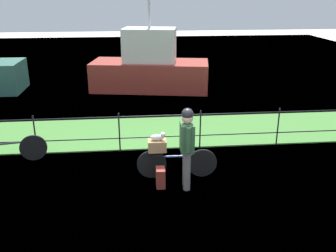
{
  "coord_description": "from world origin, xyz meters",
  "views": [
    {
      "loc": [
        -0.65,
        -6.66,
        3.8
      ],
      "look_at": [
        0.12,
        1.19,
        0.9
      ],
      "focal_mm": 39.98,
      "sensor_mm": 36.0,
      "label": 1
    }
  ],
  "objects_px": {
    "backpack_on_paving": "(161,178)",
    "bicycle_parked": "(8,150)",
    "bicycle_main": "(176,163)",
    "cyclist_person": "(187,142)",
    "moored_boat_mid": "(150,68)",
    "terrier_dog": "(158,137)",
    "wooden_crate": "(157,145)"
  },
  "relations": [
    {
      "from": "bicycle_main",
      "to": "cyclist_person",
      "type": "height_order",
      "value": "cyclist_person"
    },
    {
      "from": "cyclist_person",
      "to": "moored_boat_mid",
      "type": "distance_m",
      "value": 7.97
    },
    {
      "from": "moored_boat_mid",
      "to": "cyclist_person",
      "type": "bearing_deg",
      "value": -87.81
    },
    {
      "from": "terrier_dog",
      "to": "bicycle_parked",
      "type": "height_order",
      "value": "terrier_dog"
    },
    {
      "from": "cyclist_person",
      "to": "bicycle_parked",
      "type": "distance_m",
      "value": 4.26
    },
    {
      "from": "cyclist_person",
      "to": "backpack_on_paving",
      "type": "xyz_separation_m",
      "value": [
        -0.52,
        0.08,
        -0.8
      ]
    },
    {
      "from": "bicycle_main",
      "to": "cyclist_person",
      "type": "relative_size",
      "value": 1.01
    },
    {
      "from": "cyclist_person",
      "to": "backpack_on_paving",
      "type": "relative_size",
      "value": 4.21
    },
    {
      "from": "bicycle_parked",
      "to": "moored_boat_mid",
      "type": "bearing_deg",
      "value": 60.73
    },
    {
      "from": "wooden_crate",
      "to": "backpack_on_paving",
      "type": "relative_size",
      "value": 0.95
    },
    {
      "from": "cyclist_person",
      "to": "moored_boat_mid",
      "type": "relative_size",
      "value": 0.35
    },
    {
      "from": "bicycle_main",
      "to": "backpack_on_paving",
      "type": "xyz_separation_m",
      "value": [
        -0.36,
        -0.38,
        -0.13
      ]
    },
    {
      "from": "bicycle_main",
      "to": "bicycle_parked",
      "type": "relative_size",
      "value": 1.02
    },
    {
      "from": "moored_boat_mid",
      "to": "backpack_on_paving",
      "type": "bearing_deg",
      "value": -91.54
    },
    {
      "from": "wooden_crate",
      "to": "cyclist_person",
      "type": "relative_size",
      "value": 0.23
    },
    {
      "from": "bicycle_parked",
      "to": "backpack_on_paving",
      "type": "bearing_deg",
      "value": -22.9
    },
    {
      "from": "cyclist_person",
      "to": "backpack_on_paving",
      "type": "distance_m",
      "value": 0.96
    },
    {
      "from": "backpack_on_paving",
      "to": "bicycle_parked",
      "type": "relative_size",
      "value": 0.24
    },
    {
      "from": "wooden_crate",
      "to": "cyclist_person",
      "type": "bearing_deg",
      "value": -40.59
    },
    {
      "from": "backpack_on_paving",
      "to": "moored_boat_mid",
      "type": "relative_size",
      "value": 0.08
    },
    {
      "from": "bicycle_main",
      "to": "wooden_crate",
      "type": "height_order",
      "value": "wooden_crate"
    },
    {
      "from": "bicycle_main",
      "to": "moored_boat_mid",
      "type": "height_order",
      "value": "moored_boat_mid"
    },
    {
      "from": "bicycle_parked",
      "to": "moored_boat_mid",
      "type": "distance_m",
      "value": 7.41
    },
    {
      "from": "backpack_on_paving",
      "to": "bicycle_parked",
      "type": "height_order",
      "value": "bicycle_parked"
    },
    {
      "from": "backpack_on_paving",
      "to": "wooden_crate",
      "type": "bearing_deg",
      "value": -174.33
    },
    {
      "from": "wooden_crate",
      "to": "moored_boat_mid",
      "type": "distance_m",
      "value": 7.5
    },
    {
      "from": "bicycle_parked",
      "to": "moored_boat_mid",
      "type": "height_order",
      "value": "moored_boat_mid"
    },
    {
      "from": "bicycle_main",
      "to": "cyclist_person",
      "type": "xyz_separation_m",
      "value": [
        0.15,
        -0.46,
        0.67
      ]
    },
    {
      "from": "terrier_dog",
      "to": "moored_boat_mid",
      "type": "relative_size",
      "value": 0.07
    },
    {
      "from": "wooden_crate",
      "to": "bicycle_parked",
      "type": "distance_m",
      "value": 3.55
    },
    {
      "from": "bicycle_main",
      "to": "moored_boat_mid",
      "type": "bearing_deg",
      "value": 91.15
    },
    {
      "from": "bicycle_main",
      "to": "moored_boat_mid",
      "type": "xyz_separation_m",
      "value": [
        -0.15,
        7.51,
        0.54
      ]
    }
  ]
}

